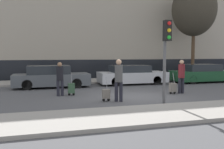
# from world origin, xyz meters

# --- Properties ---
(ground_plane) EXTENTS (80.00, 80.00, 0.00)m
(ground_plane) POSITION_xyz_m (0.00, 0.00, 0.00)
(ground_plane) COLOR #4C4C4F
(sidewalk_near) EXTENTS (28.00, 2.50, 0.12)m
(sidewalk_near) POSITION_xyz_m (0.00, -3.75, 0.06)
(sidewalk_near) COLOR gray
(sidewalk_near) RESTS_ON ground_plane
(sidewalk_far) EXTENTS (28.00, 3.00, 0.12)m
(sidewalk_far) POSITION_xyz_m (0.00, 7.00, 0.06)
(sidewalk_far) COLOR gray
(sidewalk_far) RESTS_ON ground_plane
(building_facade) EXTENTS (28.00, 2.60, 9.84)m
(building_facade) POSITION_xyz_m (0.00, 10.47, 4.91)
(building_facade) COLOR #A89E8C
(building_facade) RESTS_ON ground_plane
(parked_car_0) EXTENTS (4.60, 1.73, 1.36)m
(parked_car_0) POSITION_xyz_m (-3.64, 4.54, 0.64)
(parked_car_0) COLOR #4C5156
(parked_car_0) RESTS_ON ground_plane
(parked_car_1) EXTENTS (4.67, 1.75, 1.30)m
(parked_car_1) POSITION_xyz_m (1.76, 4.71, 0.62)
(parked_car_1) COLOR #B7BABF
(parked_car_1) RESTS_ON ground_plane
(parked_car_2) EXTENTS (4.62, 1.92, 1.33)m
(parked_car_2) POSITION_xyz_m (7.21, 4.50, 0.63)
(parked_car_2) COLOR #194728
(parked_car_2) RESTS_ON ground_plane
(pedestrian_left) EXTENTS (0.35, 0.34, 1.67)m
(pedestrian_left) POSITION_xyz_m (-3.35, 1.21, 0.94)
(pedestrian_left) COLOR #23232D
(pedestrian_left) RESTS_ON ground_plane
(trolley_left) EXTENTS (0.34, 0.29, 1.15)m
(trolley_left) POSITION_xyz_m (-2.80, 1.20, 0.36)
(trolley_left) COLOR #335138
(trolley_left) RESTS_ON ground_plane
(pedestrian_center) EXTENTS (0.34, 0.34, 1.84)m
(pedestrian_center) POSITION_xyz_m (-1.02, -0.99, 1.05)
(pedestrian_center) COLOR #23232D
(pedestrian_center) RESTS_ON ground_plane
(trolley_center) EXTENTS (0.34, 0.29, 1.06)m
(trolley_center) POSITION_xyz_m (-1.53, -0.78, 0.32)
(trolley_center) COLOR slate
(trolley_center) RESTS_ON ground_plane
(pedestrian_right) EXTENTS (0.35, 0.34, 1.76)m
(pedestrian_right) POSITION_xyz_m (2.84, 0.27, 1.00)
(pedestrian_right) COLOR #23232D
(pedestrian_right) RESTS_ON ground_plane
(trolley_right) EXTENTS (0.34, 0.29, 1.11)m
(trolley_right) POSITION_xyz_m (2.30, 0.19, 0.34)
(trolley_right) COLOR slate
(trolley_right) RESTS_ON ground_plane
(traffic_light) EXTENTS (0.28, 0.47, 3.37)m
(traffic_light) POSITION_xyz_m (0.50, -2.37, 2.42)
(traffic_light) COLOR #515154
(traffic_light) RESTS_ON ground_plane
(parked_bicycle) EXTENTS (1.77, 0.06, 0.96)m
(parked_bicycle) POSITION_xyz_m (-3.21, 7.30, 0.49)
(parked_bicycle) COLOR black
(parked_bicycle) RESTS_ON sidewalk_far
(bare_tree_near_crossing) EXTENTS (3.55, 3.55, 7.74)m
(bare_tree_near_crossing) POSITION_xyz_m (7.81, 6.61, 5.67)
(bare_tree_near_crossing) COLOR #4C3826
(bare_tree_near_crossing) RESTS_ON sidewalk_far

